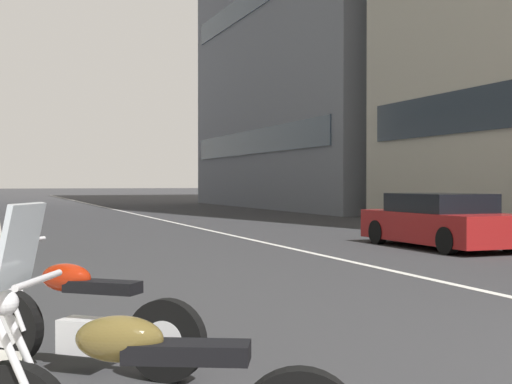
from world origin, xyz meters
The scene contains 3 objects.
lane_centre_stripe centered at (35.00, 0.00, 0.00)m, with size 110.00×0.16×0.01m, color silver.
motorcycle_second_in_row centered at (2.41, 6.05, 0.42)m, with size 1.48×1.77×1.11m.
car_mid_block_traffic centered at (11.05, -3.50, 0.64)m, with size 4.50×1.99×1.33m.
Camera 1 is at (-3.65, 6.74, 1.59)m, focal length 49.88 mm.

